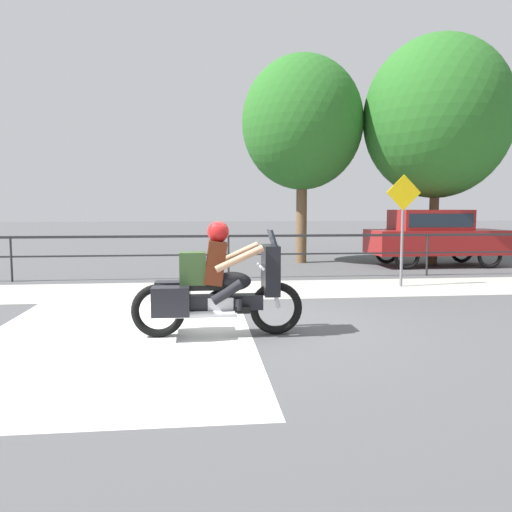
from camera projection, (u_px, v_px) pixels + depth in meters
ground_plane at (248, 328)px, 7.18m from camera, size 120.00×120.00×0.00m
sidewalk_band at (233, 290)px, 10.55m from camera, size 44.00×2.40×0.01m
crosswalk_band at (119, 335)px, 6.79m from camera, size 3.61×6.00×0.01m
fence_railing at (228, 244)px, 12.20m from camera, size 36.00×0.05×1.08m
motorcycle at (216, 286)px, 6.70m from camera, size 2.31×0.76×1.56m
parked_car at (434, 234)px, 14.89m from camera, size 4.00×1.69×1.68m
street_sign at (403, 216)px, 10.85m from camera, size 0.77×0.06×2.45m
tree_behind_sign at (302, 123)px, 15.50m from camera, size 3.76×3.76×6.44m
tree_behind_car at (437, 118)px, 15.05m from camera, size 4.40×4.40×6.88m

